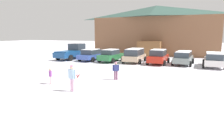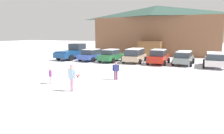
% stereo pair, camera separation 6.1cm
% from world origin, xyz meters
% --- Properties ---
extents(ground, '(160.00, 160.00, 0.00)m').
position_xyz_m(ground, '(0.00, 0.00, 0.00)').
color(ground, silver).
extents(ski_lodge, '(21.19, 10.16, 8.42)m').
position_xyz_m(ski_lodge, '(-0.85, 27.55, 4.26)').
color(ski_lodge, brown).
rests_on(ski_lodge, ground).
extents(parked_blue_hatchback, '(2.52, 4.81, 1.54)m').
position_xyz_m(parked_blue_hatchback, '(-7.26, 15.10, 0.79)').
color(parked_blue_hatchback, '#3751A4').
rests_on(parked_blue_hatchback, ground).
extents(parked_green_coupe, '(2.45, 4.68, 1.60)m').
position_xyz_m(parked_green_coupe, '(-4.40, 15.01, 0.81)').
color(parked_green_coupe, '#286F3C').
rests_on(parked_green_coupe, ground).
extents(parked_beige_suv, '(2.30, 4.59, 1.73)m').
position_xyz_m(parked_beige_suv, '(-1.38, 15.43, 0.93)').
color(parked_beige_suv, tan).
rests_on(parked_beige_suv, ground).
extents(parked_red_sedan, '(2.34, 4.36, 1.74)m').
position_xyz_m(parked_red_sedan, '(1.59, 15.16, 0.87)').
color(parked_red_sedan, red).
rests_on(parked_red_sedan, ground).
extents(parked_grey_wagon, '(2.44, 4.52, 1.56)m').
position_xyz_m(parked_grey_wagon, '(4.39, 15.67, 0.85)').
color(parked_grey_wagon, gray).
rests_on(parked_grey_wagon, ground).
extents(parked_white_suv, '(2.38, 4.68, 1.56)m').
position_xyz_m(parked_white_suv, '(7.52, 15.09, 0.85)').
color(parked_white_suv, silver).
rests_on(parked_white_suv, ground).
extents(pickup_truck, '(2.87, 5.80, 2.15)m').
position_xyz_m(pickup_truck, '(-10.49, 15.65, 0.99)').
color(pickup_truck, navy).
rests_on(pickup_truck, ground).
extents(skier_teen_in_navy_coat, '(0.47, 0.34, 1.41)m').
position_xyz_m(skier_teen_in_navy_coat, '(-0.23, 5.53, 0.79)').
color(skier_teen_in_navy_coat, '#703A5A').
rests_on(skier_teen_in_navy_coat, ground).
extents(skier_adult_in_blue_parka, '(0.61, 0.31, 1.67)m').
position_xyz_m(skier_adult_in_blue_parka, '(-1.64, 1.52, 0.94)').
color(skier_adult_in_blue_parka, silver).
rests_on(skier_adult_in_blue_parka, ground).
extents(skier_child_in_purple_jacket, '(0.34, 0.31, 1.16)m').
position_xyz_m(skier_child_in_purple_jacket, '(-4.09, 2.52, 0.66)').
color(skier_child_in_purple_jacket, beige).
rests_on(skier_child_in_purple_jacket, ground).
extents(pair_of_skis, '(0.86, 1.55, 0.08)m').
position_xyz_m(pair_of_skis, '(-3.71, 5.44, 0.02)').
color(pair_of_skis, red).
rests_on(pair_of_skis, ground).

